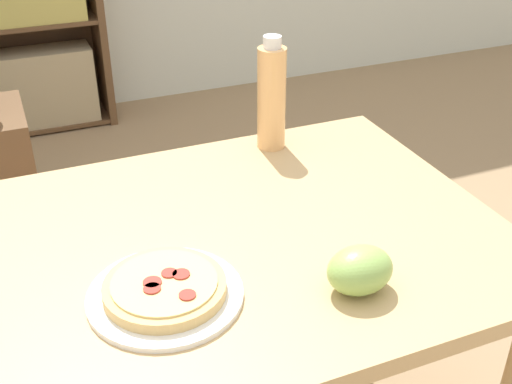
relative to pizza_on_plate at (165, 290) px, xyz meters
name	(u,v)px	position (x,y,z in m)	size (l,w,h in m)	color
dining_table	(185,291)	(0.07, 0.13, -0.12)	(1.23, 0.78, 0.74)	tan
pizza_on_plate	(165,290)	(0.00, 0.00, 0.00)	(0.26, 0.26, 0.04)	white
grape_bunch	(361,270)	(0.30, -0.10, 0.02)	(0.11, 0.09, 0.08)	#93BC5B
drink_bottle	(272,97)	(0.38, 0.45, 0.11)	(0.07, 0.07, 0.27)	#EFB270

